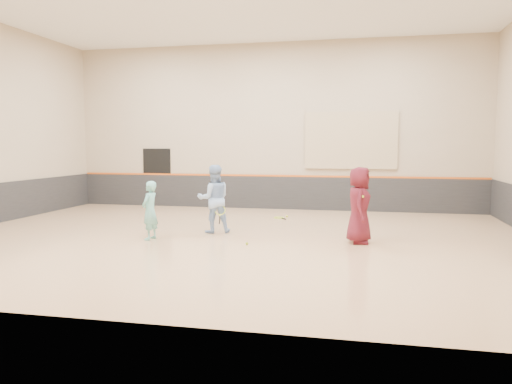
% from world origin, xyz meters
% --- Properties ---
extents(room, '(15.04, 12.04, 6.22)m').
position_xyz_m(room, '(0.00, 0.00, 0.81)').
color(room, tan).
rests_on(room, ground).
extents(wainscot_back, '(14.90, 0.04, 1.20)m').
position_xyz_m(wainscot_back, '(0.00, 5.97, 0.60)').
color(wainscot_back, '#232326').
rests_on(wainscot_back, floor).
extents(accent_stripe, '(14.90, 0.03, 0.06)m').
position_xyz_m(accent_stripe, '(0.00, 5.96, 1.22)').
color(accent_stripe, '#D85914').
rests_on(accent_stripe, wall_back).
extents(acoustic_panel, '(3.20, 0.08, 2.00)m').
position_xyz_m(acoustic_panel, '(2.80, 5.95, 2.50)').
color(acoustic_panel, tan).
rests_on(acoustic_panel, wall_back).
extents(doorway, '(1.10, 0.05, 2.20)m').
position_xyz_m(doorway, '(-4.50, 5.98, 1.10)').
color(doorway, black).
rests_on(doorway, floor).
extents(girl, '(0.41, 0.57, 1.46)m').
position_xyz_m(girl, '(-1.89, -0.53, 0.73)').
color(girl, '#6CBCB5').
rests_on(girl, floor).
extents(instructor, '(1.09, 0.99, 1.82)m').
position_xyz_m(instructor, '(-0.63, 0.76, 0.91)').
color(instructor, '#95B6E6').
rests_on(instructor, floor).
extents(young_man, '(0.58, 0.89, 1.82)m').
position_xyz_m(young_man, '(3.17, 0.11, 0.91)').
color(young_man, '#5A1521').
rests_on(young_man, floor).
extents(held_racket, '(0.34, 0.34, 0.56)m').
position_xyz_m(held_racket, '(-0.41, 0.59, 0.63)').
color(held_racket, '#CDE231').
rests_on(held_racket, instructor).
extents(spare_racket, '(0.74, 0.74, 0.04)m').
position_xyz_m(spare_racket, '(0.63, 3.74, 0.02)').
color(spare_racket, '#B8E432').
rests_on(spare_racket, floor).
extents(ball_under_racket, '(0.07, 0.07, 0.07)m').
position_xyz_m(ball_under_racket, '(0.61, -0.69, 0.03)').
color(ball_under_racket, '#B0CB2F').
rests_on(ball_under_racket, floor).
extents(ball_in_hand, '(0.07, 0.07, 0.07)m').
position_xyz_m(ball_in_hand, '(3.25, -0.13, 1.15)').
color(ball_in_hand, '#D3EF37').
rests_on(ball_in_hand, young_man).
extents(ball_beside_spare, '(0.07, 0.07, 0.07)m').
position_xyz_m(ball_beside_spare, '(0.86, 3.96, 0.03)').
color(ball_beside_spare, '#CAD531').
rests_on(ball_beside_spare, floor).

